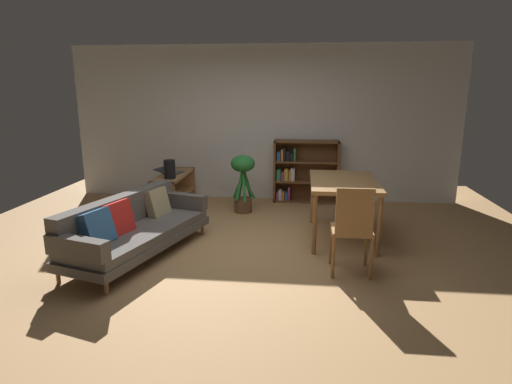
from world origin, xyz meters
TOP-DOWN VIEW (x-y plane):
  - ground_plane at (0.00, 0.00)m, footprint 8.16×8.16m
  - back_wall_panel at (0.00, 2.70)m, footprint 6.80×0.10m
  - fabric_couch at (-1.28, -0.22)m, footprint 1.29×2.19m
  - media_console at (-1.34, 1.64)m, footprint 0.40×1.24m
  - open_laptop at (-1.42, 1.73)m, footprint 0.48×0.39m
  - desk_speaker at (-1.29, 1.31)m, footprint 0.17×0.17m
  - potted_floor_plant at (-0.23, 1.74)m, footprint 0.39×0.48m
  - dining_table at (1.26, 0.66)m, footprint 0.86×1.35m
  - dining_chair_near at (1.26, -0.50)m, footprint 0.43×0.41m
  - bookshelf at (0.71, 2.53)m, footprint 1.12×0.28m

SIDE VIEW (x-z plane):
  - ground_plane at x=0.00m, z-range 0.00..0.00m
  - media_console at x=-1.34m, z-range -0.01..0.62m
  - fabric_couch at x=-1.28m, z-range 0.00..0.71m
  - bookshelf at x=0.71m, z-range 0.00..1.09m
  - dining_chair_near at x=1.26m, z-range 0.06..1.05m
  - potted_floor_plant at x=-0.23m, z-range 0.10..1.04m
  - open_laptop at x=-1.42m, z-range 0.61..0.68m
  - dining_table at x=1.26m, z-range 0.32..1.12m
  - desk_speaker at x=-1.29m, z-range 0.63..0.91m
  - back_wall_panel at x=0.00m, z-range 0.00..2.70m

